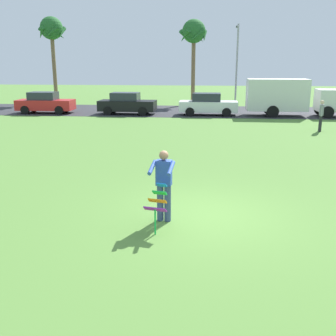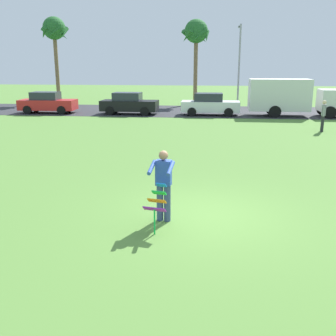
{
  "view_description": "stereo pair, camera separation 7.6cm",
  "coord_description": "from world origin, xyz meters",
  "px_view_note": "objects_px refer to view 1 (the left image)",
  "views": [
    {
      "loc": [
        -0.02,
        -9.25,
        3.68
      ],
      "look_at": [
        -0.98,
        0.57,
        1.05
      ],
      "focal_mm": 42.06,
      "sensor_mm": 36.0,
      "label": 1
    },
    {
      "loc": [
        0.06,
        -9.24,
        3.68
      ],
      "look_at": [
        -0.98,
        0.57,
        1.05
      ],
      "focal_mm": 42.06,
      "sensor_mm": 36.0,
      "label": 2
    }
  ],
  "objects_px": {
    "kite_held": "(157,202)",
    "parked_truck_white_box": "(289,96)",
    "person_kite_flyer": "(164,183)",
    "parked_car_red": "(45,103)",
    "palm_tree_left_near": "(52,32)",
    "streetlight_pole": "(237,60)",
    "parked_car_white": "(208,105)",
    "palm_tree_right_near": "(194,35)",
    "person_walker_near": "(321,115)",
    "parked_car_black": "(127,104)"
  },
  "relations": [
    {
      "from": "parked_truck_white_box",
      "to": "palm_tree_left_near",
      "type": "distance_m",
      "value": 22.72
    },
    {
      "from": "parked_car_red",
      "to": "parked_car_black",
      "type": "xyz_separation_m",
      "value": [
        6.32,
        0.0,
        0.0
      ]
    },
    {
      "from": "kite_held",
      "to": "streetlight_pole",
      "type": "distance_m",
      "value": 28.82
    },
    {
      "from": "parked_car_white",
      "to": "kite_held",
      "type": "bearing_deg",
      "value": -93.07
    },
    {
      "from": "palm_tree_right_near",
      "to": "person_kite_flyer",
      "type": "bearing_deg",
      "value": -89.29
    },
    {
      "from": "parked_car_black",
      "to": "parked_truck_white_box",
      "type": "bearing_deg",
      "value": -0.01
    },
    {
      "from": "person_kite_flyer",
      "to": "palm_tree_left_near",
      "type": "relative_size",
      "value": 0.22
    },
    {
      "from": "parked_car_white",
      "to": "palm_tree_right_near",
      "type": "xyz_separation_m",
      "value": [
        -1.41,
        8.37,
        5.43
      ]
    },
    {
      "from": "streetlight_pole",
      "to": "parked_car_white",
      "type": "bearing_deg",
      "value": -108.27
    },
    {
      "from": "parked_truck_white_box",
      "to": "palm_tree_right_near",
      "type": "xyz_separation_m",
      "value": [
        -7.12,
        8.38,
        4.79
      ]
    },
    {
      "from": "kite_held",
      "to": "streetlight_pole",
      "type": "xyz_separation_m",
      "value": [
        3.6,
        28.41,
        3.29
      ]
    },
    {
      "from": "palm_tree_left_near",
      "to": "palm_tree_right_near",
      "type": "xyz_separation_m",
      "value": [
        13.31,
        -0.15,
        -0.35
      ]
    },
    {
      "from": "kite_held",
      "to": "parked_car_black",
      "type": "relative_size",
      "value": 0.25
    },
    {
      "from": "person_kite_flyer",
      "to": "kite_held",
      "type": "distance_m",
      "value": 0.68
    },
    {
      "from": "person_kite_flyer",
      "to": "palm_tree_right_near",
      "type": "xyz_separation_m",
      "value": [
        -0.36,
        28.64,
        5.25
      ]
    },
    {
      "from": "kite_held",
      "to": "person_walker_near",
      "type": "height_order",
      "value": "person_walker_near"
    },
    {
      "from": "kite_held",
      "to": "palm_tree_left_near",
      "type": "height_order",
      "value": "palm_tree_left_near"
    },
    {
      "from": "parked_car_red",
      "to": "parked_car_white",
      "type": "height_order",
      "value": "same"
    },
    {
      "from": "parked_car_white",
      "to": "palm_tree_left_near",
      "type": "height_order",
      "value": "palm_tree_left_near"
    },
    {
      "from": "person_kite_flyer",
      "to": "parked_car_red",
      "type": "distance_m",
      "value": 23.19
    },
    {
      "from": "person_kite_flyer",
      "to": "parked_car_white",
      "type": "distance_m",
      "value": 20.29
    },
    {
      "from": "kite_held",
      "to": "parked_truck_white_box",
      "type": "height_order",
      "value": "parked_truck_white_box"
    },
    {
      "from": "person_kite_flyer",
      "to": "parked_car_red",
      "type": "height_order",
      "value": "person_kite_flyer"
    },
    {
      "from": "parked_car_black",
      "to": "palm_tree_left_near",
      "type": "xyz_separation_m",
      "value": [
        -8.72,
        8.52,
        5.78
      ]
    },
    {
      "from": "parked_car_white",
      "to": "streetlight_pole",
      "type": "relative_size",
      "value": 0.6
    },
    {
      "from": "parked_car_red",
      "to": "parked_truck_white_box",
      "type": "xyz_separation_m",
      "value": [
        18.03,
        0.0,
        0.64
      ]
    },
    {
      "from": "kite_held",
      "to": "person_kite_flyer",
      "type": "bearing_deg",
      "value": 83.5
    },
    {
      "from": "person_kite_flyer",
      "to": "person_walker_near",
      "type": "distance_m",
      "value": 15.53
    },
    {
      "from": "parked_car_black",
      "to": "palm_tree_left_near",
      "type": "bearing_deg",
      "value": 135.65
    },
    {
      "from": "person_kite_flyer",
      "to": "kite_held",
      "type": "relative_size",
      "value": 1.62
    },
    {
      "from": "streetlight_pole",
      "to": "person_walker_near",
      "type": "bearing_deg",
      "value": -75.03
    },
    {
      "from": "parked_car_red",
      "to": "palm_tree_left_near",
      "type": "height_order",
      "value": "palm_tree_left_near"
    },
    {
      "from": "kite_held",
      "to": "parked_car_white",
      "type": "distance_m",
      "value": 20.93
    },
    {
      "from": "person_kite_flyer",
      "to": "palm_tree_left_near",
      "type": "bearing_deg",
      "value": 115.4
    },
    {
      "from": "kite_held",
      "to": "parked_car_white",
      "type": "height_order",
      "value": "parked_car_white"
    },
    {
      "from": "person_kite_flyer",
      "to": "parked_car_black",
      "type": "xyz_separation_m",
      "value": [
        -4.95,
        20.27,
        -0.18
      ]
    },
    {
      "from": "kite_held",
      "to": "streetlight_pole",
      "type": "height_order",
      "value": "streetlight_pole"
    },
    {
      "from": "kite_held",
      "to": "palm_tree_left_near",
      "type": "xyz_separation_m",
      "value": [
        -13.6,
        29.42,
        5.85
      ]
    },
    {
      "from": "parked_car_white",
      "to": "parked_truck_white_box",
      "type": "relative_size",
      "value": 0.63
    },
    {
      "from": "streetlight_pole",
      "to": "palm_tree_right_near",
      "type": "bearing_deg",
      "value": 167.46
    },
    {
      "from": "person_kite_flyer",
      "to": "palm_tree_right_near",
      "type": "bearing_deg",
      "value": 90.71
    },
    {
      "from": "parked_truck_white_box",
      "to": "palm_tree_right_near",
      "type": "height_order",
      "value": "palm_tree_right_near"
    },
    {
      "from": "kite_held",
      "to": "parked_truck_white_box",
      "type": "xyz_separation_m",
      "value": [
        6.83,
        20.9,
        0.71
      ]
    },
    {
      "from": "parked_car_black",
      "to": "palm_tree_right_near",
      "type": "height_order",
      "value": "palm_tree_right_near"
    },
    {
      "from": "palm_tree_right_near",
      "to": "parked_truck_white_box",
      "type": "bearing_deg",
      "value": -49.65
    },
    {
      "from": "parked_car_red",
      "to": "person_walker_near",
      "type": "xyz_separation_m",
      "value": [
        18.56,
        -6.55,
        0.16
      ]
    },
    {
      "from": "parked_truck_white_box",
      "to": "parked_car_red",
      "type": "bearing_deg",
      "value": -180.0
    },
    {
      "from": "kite_held",
      "to": "parked_car_red",
      "type": "bearing_deg",
      "value": 118.18
    },
    {
      "from": "streetlight_pole",
      "to": "palm_tree_left_near",
      "type": "bearing_deg",
      "value": 176.64
    },
    {
      "from": "person_kite_flyer",
      "to": "parked_car_white",
      "type": "height_order",
      "value": "person_kite_flyer"
    }
  ]
}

